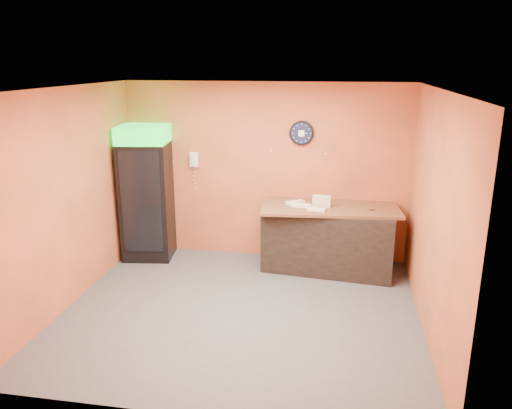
# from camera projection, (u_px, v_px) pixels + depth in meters

# --- Properties ---
(floor) EXTENTS (4.50, 4.50, 0.00)m
(floor) POSITION_uv_depth(u_px,v_px,m) (241.00, 311.00, 6.41)
(floor) COLOR #47474C
(floor) RESTS_ON ground
(back_wall) EXTENTS (4.50, 0.02, 2.80)m
(back_wall) POSITION_uv_depth(u_px,v_px,m) (265.00, 172.00, 7.92)
(back_wall) COLOR #E2683F
(back_wall) RESTS_ON floor
(left_wall) EXTENTS (0.02, 4.00, 2.80)m
(left_wall) POSITION_uv_depth(u_px,v_px,m) (68.00, 199.00, 6.39)
(left_wall) COLOR #E2683F
(left_wall) RESTS_ON floor
(right_wall) EXTENTS (0.02, 4.00, 2.80)m
(right_wall) POSITION_uv_depth(u_px,v_px,m) (434.00, 217.00, 5.66)
(right_wall) COLOR #E2683F
(right_wall) RESTS_ON floor
(ceiling) EXTENTS (4.50, 4.00, 0.02)m
(ceiling) POSITION_uv_depth(u_px,v_px,m) (239.00, 88.00, 5.63)
(ceiling) COLOR white
(ceiling) RESTS_ON back_wall
(beverage_cooler) EXTENTS (0.84, 0.85, 2.14)m
(beverage_cooler) POSITION_uv_depth(u_px,v_px,m) (146.00, 195.00, 7.94)
(beverage_cooler) COLOR black
(beverage_cooler) RESTS_ON floor
(prep_counter) EXTENTS (2.01, 1.06, 0.96)m
(prep_counter) POSITION_uv_depth(u_px,v_px,m) (329.00, 239.00, 7.60)
(prep_counter) COLOR black
(prep_counter) RESTS_ON floor
(wall_clock) EXTENTS (0.38, 0.06, 0.38)m
(wall_clock) POSITION_uv_depth(u_px,v_px,m) (302.00, 133.00, 7.62)
(wall_clock) COLOR black
(wall_clock) RESTS_ON back_wall
(wall_phone) EXTENTS (0.13, 0.11, 0.24)m
(wall_phone) POSITION_uv_depth(u_px,v_px,m) (194.00, 160.00, 8.00)
(wall_phone) COLOR white
(wall_phone) RESTS_ON back_wall
(butcher_paper) EXTENTS (2.11, 1.08, 0.04)m
(butcher_paper) POSITION_uv_depth(u_px,v_px,m) (330.00, 208.00, 7.45)
(butcher_paper) COLOR brown
(butcher_paper) RESTS_ON prep_counter
(sub_roll_stack) EXTENTS (0.28, 0.12, 0.17)m
(sub_roll_stack) POSITION_uv_depth(u_px,v_px,m) (322.00, 201.00, 7.42)
(sub_roll_stack) COLOR beige
(sub_roll_stack) RESTS_ON butcher_paper
(wrapped_sandwich_left) EXTENTS (0.29, 0.13, 0.04)m
(wrapped_sandwich_left) POSITION_uv_depth(u_px,v_px,m) (301.00, 205.00, 7.43)
(wrapped_sandwich_left) COLOR white
(wrapped_sandwich_left) RESTS_ON butcher_paper
(wrapped_sandwich_mid) EXTENTS (0.28, 0.14, 0.04)m
(wrapped_sandwich_mid) POSITION_uv_depth(u_px,v_px,m) (316.00, 210.00, 7.23)
(wrapped_sandwich_mid) COLOR white
(wrapped_sandwich_mid) RESTS_ON butcher_paper
(wrapped_sandwich_right) EXTENTS (0.30, 0.26, 0.04)m
(wrapped_sandwich_right) POSITION_uv_depth(u_px,v_px,m) (295.00, 202.00, 7.58)
(wrapped_sandwich_right) COLOR white
(wrapped_sandwich_right) RESTS_ON butcher_paper
(kitchen_tool) EXTENTS (0.07, 0.07, 0.07)m
(kitchen_tool) POSITION_uv_depth(u_px,v_px,m) (321.00, 204.00, 7.43)
(kitchen_tool) COLOR silver
(kitchen_tool) RESTS_ON butcher_paper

